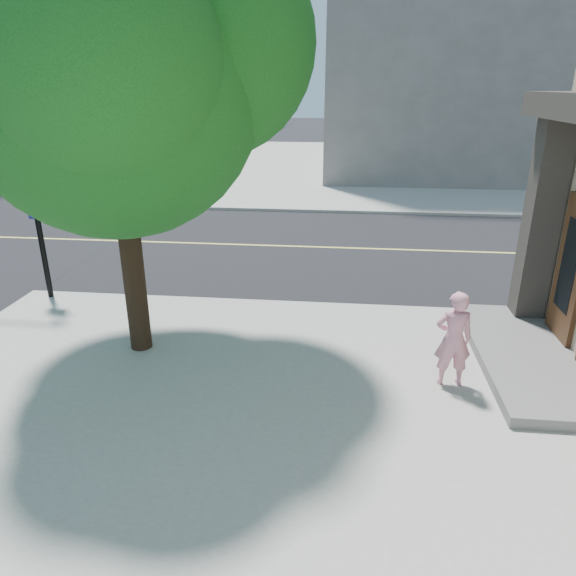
# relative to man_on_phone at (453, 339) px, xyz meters

# --- Properties ---
(ground) EXTENTS (140.00, 140.00, 0.00)m
(ground) POSITION_rel_man_on_phone_xyz_m (-7.77, 3.08, -0.90)
(ground) COLOR black
(ground) RESTS_ON ground
(road_ew) EXTENTS (140.00, 9.00, 0.01)m
(road_ew) POSITION_rel_man_on_phone_xyz_m (-7.77, 7.58, -0.89)
(road_ew) COLOR black
(road_ew) RESTS_ON ground
(sidewalk_ne) EXTENTS (29.00, 25.00, 0.12)m
(sidewalk_ne) POSITION_rel_man_on_phone_xyz_m (5.73, 24.58, -0.84)
(sidewalk_ne) COLOR #9E9D93
(sidewalk_ne) RESTS_ON ground
(filler_ne) EXTENTS (18.00, 16.00, 14.00)m
(filler_ne) POSITION_rel_man_on_phone_xyz_m (6.23, 25.08, 6.22)
(filler_ne) COLOR slate
(filler_ne) RESTS_ON sidewalk_ne
(man_on_phone) EXTENTS (0.59, 0.41, 1.56)m
(man_on_phone) POSITION_rel_man_on_phone_xyz_m (0.00, 0.00, 0.00)
(man_on_phone) COLOR pink
(man_on_phone) RESTS_ON sidewalk_se
(street_tree) EXTENTS (5.73, 5.21, 7.61)m
(street_tree) POSITION_rel_man_on_phone_xyz_m (-5.15, 0.69, 4.13)
(street_tree) COLOR black
(street_tree) RESTS_ON sidewalk_se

